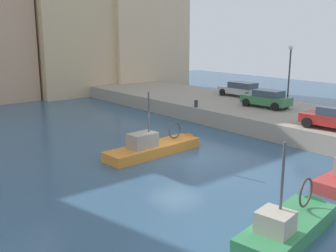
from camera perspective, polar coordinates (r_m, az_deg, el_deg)
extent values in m
plane|color=#335675|center=(22.23, 0.93, -4.61)|extent=(80.00, 80.00, 0.00)
cube|color=#9E9384|center=(30.57, 17.59, 0.88)|extent=(9.00, 56.00, 1.20)
cube|color=#388951|center=(14.64, 17.04, -15.11)|extent=(5.00, 2.37, 1.14)
cone|color=#388951|center=(16.96, 21.01, -11.37)|extent=(1.12, 1.60, 1.47)
cube|color=#B2A893|center=(14.40, 17.18, -13.30)|extent=(4.79, 2.21, 0.08)
cube|color=#B7AD99|center=(13.37, 15.39, -13.40)|extent=(1.16, 1.20, 0.73)
cylinder|color=#4C4C51|center=(13.18, 16.27, -8.60)|extent=(0.10, 0.10, 3.02)
torus|color=#3F3833|center=(15.28, 19.48, -9.15)|extent=(1.12, 0.26, 1.12)
sphere|color=white|center=(13.76, 10.94, -15.85)|extent=(0.32, 0.32, 0.32)
cube|color=orange|center=(22.88, -2.13, -4.09)|extent=(6.27, 2.02, 1.13)
cone|color=orange|center=(25.17, 3.78, -2.49)|extent=(0.99, 1.51, 1.46)
cube|color=#896B4C|center=(22.73, -2.14, -2.87)|extent=(6.01, 1.87, 0.08)
cube|color=gray|center=(22.10, -3.74, -2.10)|extent=(1.66, 1.14, 0.85)
cylinder|color=#4C4C51|center=(22.13, -2.83, 0.93)|extent=(0.10, 0.10, 3.18)
torus|color=#3F3833|center=(23.71, 1.00, -0.66)|extent=(1.00, 0.14, 1.00)
sphere|color=white|center=(22.40, -7.22, -4.12)|extent=(0.32, 0.32, 0.32)
sphere|color=white|center=(19.41, 21.17, -7.70)|extent=(0.32, 0.32, 0.32)
cube|color=red|center=(25.62, 23.16, 0.79)|extent=(1.96, 3.98, 0.59)
cylinder|color=black|center=(25.46, 19.62, 0.46)|extent=(0.26, 0.65, 0.64)
cylinder|color=black|center=(26.97, 21.32, 1.00)|extent=(0.26, 0.65, 0.64)
cube|color=#387547|center=(31.69, 14.12, 3.70)|extent=(1.91, 3.93, 0.63)
cube|color=#384756|center=(31.51, 14.47, 4.66)|extent=(1.58, 2.24, 0.49)
cylinder|color=black|center=(31.77, 11.34, 3.38)|extent=(0.27, 0.66, 0.64)
cylinder|color=black|center=(33.09, 12.94, 3.69)|extent=(0.27, 0.66, 0.64)
cylinder|color=black|center=(30.40, 15.34, 2.73)|extent=(0.27, 0.66, 0.64)
cylinder|color=black|center=(31.78, 16.84, 3.07)|extent=(0.27, 0.66, 0.64)
cube|color=#B7B7BC|center=(36.79, 10.56, 5.08)|extent=(1.64, 4.40, 0.54)
cube|color=#384756|center=(36.58, 10.86, 5.87)|extent=(1.44, 2.47, 0.53)
cylinder|color=black|center=(37.18, 7.97, 4.91)|extent=(0.22, 0.64, 0.64)
cylinder|color=black|center=(38.38, 9.61, 5.11)|extent=(0.22, 0.64, 0.64)
cylinder|color=black|center=(35.27, 11.57, 4.33)|extent=(0.22, 0.64, 0.64)
cylinder|color=black|center=(36.53, 13.16, 4.55)|extent=(0.22, 0.64, 0.64)
cylinder|color=#2D2D33|center=(31.01, 4.11, 3.28)|extent=(0.28, 0.28, 0.55)
cylinder|color=#38383D|center=(32.16, 17.24, 6.64)|extent=(0.12, 0.12, 4.50)
sphere|color=#F2EACC|center=(32.00, 17.53, 10.91)|extent=(0.36, 0.36, 0.36)
cube|color=beige|center=(51.03, -3.89, 16.13)|extent=(10.77, 6.20, 18.86)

